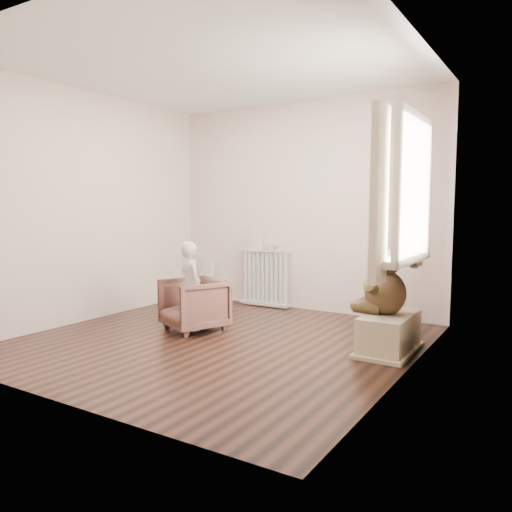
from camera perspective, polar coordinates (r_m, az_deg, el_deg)
The scene contains 20 objects.
floor at distance 4.94m, azimuth -4.28°, elevation -9.63°, with size 3.60×3.60×0.01m, color black.
ceiling at distance 4.94m, azimuth -4.53°, elevation 20.89°, with size 3.60×3.60×0.01m, color white.
back_wall at distance 6.31m, azimuth 5.31°, elevation 5.65°, with size 3.60×0.02×2.60m, color white.
front_wall at distance 3.48m, azimuth -22.21°, elevation 5.15°, with size 3.60×0.02×2.60m, color white.
left_wall at distance 6.00m, azimuth -18.49°, elevation 5.37°, with size 0.02×3.60×2.60m, color white.
right_wall at distance 3.98m, azimuth 17.14°, elevation 5.35°, with size 0.02×3.60×2.60m, color white.
window at distance 4.28m, azimuth 17.70°, elevation 7.36°, with size 0.03×0.90×1.10m, color white.
window_sill at distance 4.33m, azimuth 16.31°, elevation -0.31°, with size 0.22×1.10×0.06m, color silver.
curtain_left at distance 3.77m, azimuth 13.91°, elevation 6.80°, with size 0.06×0.26×1.30m, color beige.
curtain_right at distance 4.86m, azimuth 18.05°, elevation 6.42°, with size 0.06×0.26×1.30m, color beige.
radiator at distance 6.50m, azimuth 1.02°, elevation -2.38°, with size 0.71×0.13×0.75m, color silver.
paper_doll at distance 6.51m, azimuth 0.14°, elevation 2.01°, with size 0.16×0.01×0.27m, color beige.
tin_a at distance 6.41m, azimuth 1.62°, elevation 1.01°, with size 0.10×0.10×0.06m, color #A59E8C.
tin_b at distance 6.35m, azimuth 2.63°, elevation 0.90°, with size 0.09×0.09×0.05m, color #A59E8C.
toy_vanity at distance 7.02m, azimuth -5.90°, elevation -2.74°, with size 0.36×0.25×0.56m, color silver.
armchair at distance 5.32m, azimuth -7.10°, elevation -5.51°, with size 0.58×0.60×0.55m, color brown.
child at distance 5.25m, azimuth -7.48°, elevation -3.37°, with size 0.34×0.22×0.92m, color beige.
toy_bench at distance 4.68m, azimuth 14.97°, elevation -8.16°, with size 0.39×0.73×0.35m, color beige.
teddy_bear at distance 4.61m, azimuth 14.60°, elevation -2.42°, with size 0.48×0.37×0.59m, color #392917, non-canonical shape.
plush_cat at distance 4.34m, azimuth 16.30°, elevation 1.43°, with size 0.15×0.25×0.21m, color #685F59, non-canonical shape.
Camera 1 is at (2.80, -3.85, 1.31)m, focal length 35.00 mm.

